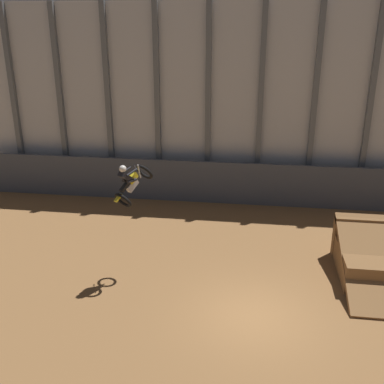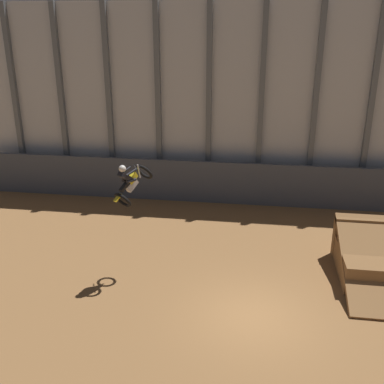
# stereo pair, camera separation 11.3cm
# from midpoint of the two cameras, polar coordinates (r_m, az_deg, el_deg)

# --- Properties ---
(ground_plane) EXTENTS (60.00, 60.00, 0.00)m
(ground_plane) POSITION_cam_midpoint_polar(r_m,az_deg,el_deg) (15.92, 7.50, -15.37)
(ground_plane) COLOR olive
(arena_back_wall) EXTENTS (32.00, 0.40, 10.45)m
(arena_back_wall) POSITION_cam_midpoint_polar(r_m,az_deg,el_deg) (24.47, 8.52, 10.74)
(arena_back_wall) COLOR silver
(arena_back_wall) RESTS_ON ground_plane
(lower_barrier) EXTENTS (31.36, 0.20, 2.33)m
(lower_barrier) POSITION_cam_midpoint_polar(r_m,az_deg,el_deg) (24.53, 8.03, 0.98)
(lower_barrier) COLOR #474C56
(lower_barrier) RESTS_ON ground_plane
(dirt_ramp) EXTENTS (2.68, 4.72, 2.01)m
(dirt_ramp) POSITION_cam_midpoint_polar(r_m,az_deg,el_deg) (19.17, 21.80, -7.77)
(dirt_ramp) COLOR brown
(dirt_ramp) RESTS_ON ground_plane
(rider_bike_solo) EXTENTS (1.47, 1.80, 1.70)m
(rider_bike_solo) POSITION_cam_midpoint_polar(r_m,az_deg,el_deg) (16.61, -7.94, 1.24)
(rider_bike_solo) COLOR black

